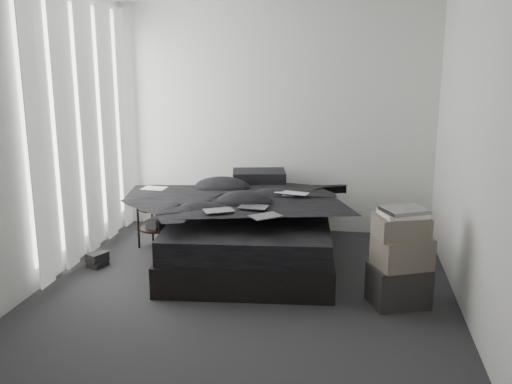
% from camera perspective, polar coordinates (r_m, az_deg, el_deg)
% --- Properties ---
extents(floor, '(3.60, 4.20, 0.01)m').
position_cam_1_polar(floor, '(4.88, -1.58, -10.78)').
color(floor, '#2A292C').
rests_on(floor, ground).
extents(wall_back, '(3.60, 0.01, 2.60)m').
position_cam_1_polar(wall_back, '(6.56, 1.89, 7.31)').
color(wall_back, silver).
rests_on(wall_back, ground).
extents(wall_front, '(3.60, 0.01, 2.60)m').
position_cam_1_polar(wall_front, '(2.53, -10.95, -3.05)').
color(wall_front, silver).
rests_on(wall_front, ground).
extents(wall_left, '(0.01, 4.20, 2.60)m').
position_cam_1_polar(wall_left, '(5.17, -21.75, 4.66)').
color(wall_left, silver).
rests_on(wall_left, ground).
extents(wall_right, '(0.01, 4.20, 2.60)m').
position_cam_1_polar(wall_right, '(4.52, 21.35, 3.56)').
color(wall_right, silver).
rests_on(wall_right, ground).
extents(window_left, '(0.02, 2.00, 2.30)m').
position_cam_1_polar(window_left, '(5.93, -17.16, 6.54)').
color(window_left, white).
rests_on(window_left, wall_left).
extents(curtain_left, '(0.06, 2.12, 2.48)m').
position_cam_1_polar(curtain_left, '(5.92, -16.68, 5.87)').
color(curtain_left, white).
rests_on(curtain_left, wall_left).
extents(bed, '(1.73, 2.18, 0.28)m').
position_cam_1_polar(bed, '(5.73, -0.45, -5.54)').
color(bed, black).
rests_on(bed, floor).
extents(mattress, '(1.66, 2.11, 0.22)m').
position_cam_1_polar(mattress, '(5.65, -0.46, -3.16)').
color(mattress, black).
rests_on(mattress, bed).
extents(duvet, '(1.66, 1.88, 0.24)m').
position_cam_1_polar(duvet, '(5.54, -0.50, -1.04)').
color(duvet, black).
rests_on(duvet, mattress).
extents(pillow_lower, '(0.65, 0.47, 0.14)m').
position_cam_1_polar(pillow_lower, '(6.38, -0.31, 0.44)').
color(pillow_lower, black).
rests_on(pillow_lower, mattress).
extents(pillow_upper, '(0.64, 0.50, 0.13)m').
position_cam_1_polar(pillow_upper, '(6.32, 0.30, 1.57)').
color(pillow_upper, black).
rests_on(pillow_upper, pillow_lower).
extents(laptop, '(0.37, 0.28, 0.03)m').
position_cam_1_polar(laptop, '(5.59, 3.44, 0.45)').
color(laptop, silver).
rests_on(laptop, duvet).
extents(comic_a, '(0.31, 0.27, 0.01)m').
position_cam_1_polar(comic_a, '(5.06, -3.78, -1.05)').
color(comic_a, black).
rests_on(comic_a, duvet).
extents(comic_b, '(0.28, 0.20, 0.01)m').
position_cam_1_polar(comic_b, '(5.17, -0.28, -0.63)').
color(comic_b, black).
rests_on(comic_b, duvet).
extents(comic_c, '(0.31, 0.30, 0.01)m').
position_cam_1_polar(comic_c, '(4.88, 0.96, -1.45)').
color(comic_c, black).
rests_on(comic_c, duvet).
extents(side_stand, '(0.42, 0.42, 0.63)m').
position_cam_1_polar(side_stand, '(6.20, -10.04, -2.54)').
color(side_stand, black).
rests_on(side_stand, floor).
extents(papers, '(0.26, 0.20, 0.01)m').
position_cam_1_polar(papers, '(6.11, -10.14, 0.34)').
color(papers, white).
rests_on(papers, side_stand).
extents(floor_books, '(0.19, 0.23, 0.13)m').
position_cam_1_polar(floor_books, '(5.81, -15.57, -6.55)').
color(floor_books, black).
rests_on(floor_books, floor).
extents(box_lower, '(0.54, 0.48, 0.33)m').
position_cam_1_polar(box_lower, '(4.90, 14.05, -9.02)').
color(box_lower, black).
rests_on(box_lower, floor).
extents(box_mid, '(0.52, 0.47, 0.25)m').
position_cam_1_polar(box_mid, '(4.79, 14.40, -5.82)').
color(box_mid, '#60574C').
rests_on(box_mid, box_lower).
extents(box_upper, '(0.48, 0.42, 0.18)m').
position_cam_1_polar(box_upper, '(4.73, 14.29, -3.36)').
color(box_upper, '#60574C').
rests_on(box_upper, box_mid).
extents(art_book_white, '(0.41, 0.37, 0.03)m').
position_cam_1_polar(art_book_white, '(4.70, 14.47, -2.13)').
color(art_book_white, silver).
rests_on(art_book_white, box_upper).
extents(art_book_snake, '(0.41, 0.38, 0.03)m').
position_cam_1_polar(art_book_snake, '(4.69, 14.65, -1.77)').
color(art_book_snake, silver).
rests_on(art_book_snake, art_book_white).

